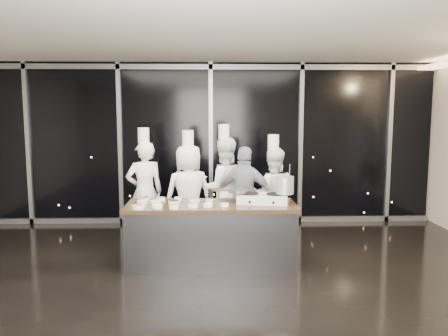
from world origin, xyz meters
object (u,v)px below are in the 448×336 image
object	(u,v)px
stove	(262,198)
stock_pot	(285,185)
guest	(245,196)
frying_pan	(238,191)
chef_center	(224,188)
chef_far_left	(145,191)
demo_counter	(211,234)
chef_left	(189,193)
chef_right	(273,194)

from	to	relation	value
stove	stock_pot	size ratio (longest dim) A/B	3.09
stove	guest	xyz separation A→B (m)	(-0.18, 0.88, -0.13)
frying_pan	chef_center	xyz separation A→B (m)	(-0.17, 1.16, -0.16)
chef_far_left	guest	distance (m)	1.72
demo_counter	chef_center	size ratio (longest dim) A/B	1.22
chef_left	chef_center	distance (m)	0.65
demo_counter	chef_center	bearing A→B (deg)	80.23
stove	chef_right	xyz separation A→B (m)	(0.30, 1.07, -0.14)
stove	frying_pan	xyz separation A→B (m)	(-0.36, 0.07, 0.10)
chef_far_left	chef_left	size ratio (longest dim) A/B	1.02
chef_left	guest	bearing A→B (deg)	150.65
frying_pan	chef_right	distance (m)	1.22
demo_counter	frying_pan	xyz separation A→B (m)	(0.39, 0.14, 0.61)
chef_far_left	guest	bearing A→B (deg)	152.24
stock_pot	guest	bearing A→B (deg)	118.26
stove	frying_pan	size ratio (longest dim) A/B	1.45
chef_center	guest	size ratio (longest dim) A/B	1.22
demo_counter	frying_pan	bearing A→B (deg)	19.92
stock_pot	chef_right	world-z (taller)	chef_right
stove	stock_pot	bearing A→B (deg)	-0.51
demo_counter	chef_right	bearing A→B (deg)	47.15
chef_far_left	stove	bearing A→B (deg)	129.31
demo_counter	frying_pan	world-z (taller)	frying_pan
chef_far_left	chef_right	distance (m)	2.19
demo_counter	chef_left	bearing A→B (deg)	109.39
stove	guest	world-z (taller)	guest
chef_left	frying_pan	bearing A→B (deg)	107.98
stock_pot	chef_far_left	bearing A→B (deg)	152.29
chef_far_left	chef_left	xyz separation A→B (m)	(0.75, -0.09, -0.03)
stove	chef_right	bearing A→B (deg)	83.73
stove	frying_pan	world-z (taller)	frying_pan
chef_right	chef_center	bearing A→B (deg)	-7.04
frying_pan	chef_center	size ratio (longest dim) A/B	0.27
chef_left	stock_pot	bearing A→B (deg)	122.18
demo_counter	stock_pot	distance (m)	1.29
demo_counter	chef_far_left	world-z (taller)	chef_far_left
chef_center	chef_far_left	bearing A→B (deg)	-4.98
demo_counter	guest	distance (m)	1.17
stove	chef_left	size ratio (longest dim) A/B	0.41
stock_pot	chef_right	size ratio (longest dim) A/B	0.14
chef_center	chef_right	world-z (taller)	chef_center
frying_pan	chef_far_left	distance (m)	1.85
chef_right	guest	bearing A→B (deg)	25.11
stove	stock_pot	world-z (taller)	stock_pot
frying_pan	guest	size ratio (longest dim) A/B	0.33
demo_counter	stove	world-z (taller)	stove
chef_center	chef_right	size ratio (longest dim) A/B	1.09
frying_pan	guest	distance (m)	0.86
demo_counter	stock_pot	world-z (taller)	stock_pot
demo_counter	chef_center	world-z (taller)	chef_center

